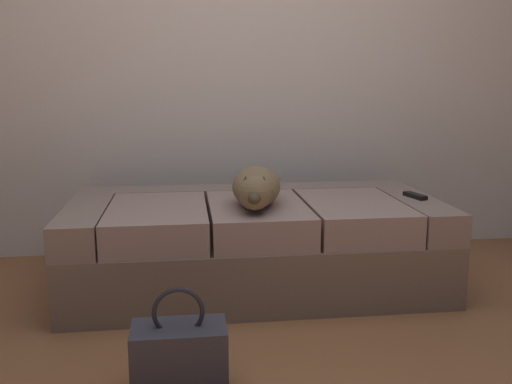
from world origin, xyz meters
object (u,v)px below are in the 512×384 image
dog_tan (256,187)px  handbag (180,358)px  tv_remote (415,196)px  couch (255,243)px

dog_tan → handbag: bearing=-114.1°
dog_tan → tv_remote: (0.84, 0.10, -0.08)m
dog_tan → tv_remote: bearing=6.7°
tv_remote → handbag: 1.55m
couch → handbag: size_ratio=4.89×
tv_remote → handbag: size_ratio=0.40×
handbag → couch: bearing=68.8°
couch → dog_tan: bearing=-94.6°
tv_remote → couch: bearing=161.7°
couch → handbag: (-0.38, -0.98, -0.10)m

